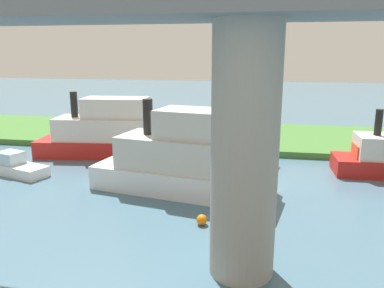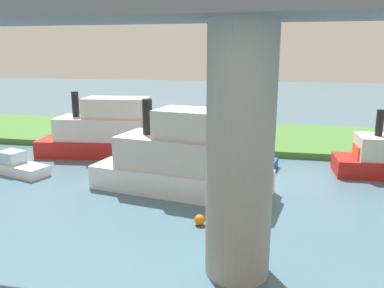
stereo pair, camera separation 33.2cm
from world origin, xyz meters
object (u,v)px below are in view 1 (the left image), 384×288
Objects in this scene: bridge_pylon at (245,154)px; motorboat_red at (245,159)px; mooring_post at (249,139)px; skiff_small at (16,166)px; motorboat_white at (105,132)px; marker_buoy at (202,220)px; person_on_bank at (226,132)px; riverboat_paddlewheel at (187,159)px.

bridge_pylon reaches higher than motorboat_red.
mooring_post is 0.18× the size of skiff_small.
motorboat_white is 2.13× the size of skiff_small.
bridge_pylon is 17.72× the size of marker_buoy.
person_on_bank is 0.14× the size of motorboat_white.
marker_buoy is at bearing 81.81° from motorboat_red.
motorboat_white reaches higher than mooring_post.
motorboat_white reaches higher than skiff_small.
motorboat_red is (-14.71, -4.74, -0.04)m from skiff_small.
person_on_bank is at bearing -140.39° from skiff_small.
mooring_post is at bearing -161.64° from motorboat_white.
marker_buoy is (1.52, 14.58, -0.66)m from mooring_post.
motorboat_white is 10.32m from riverboat_paddlewheel.
person_on_bank is at bearing -82.72° from bridge_pylon.
person_on_bank is 16.62m from skiff_small.
bridge_pylon reaches higher than person_on_bank.
riverboat_paddlewheel is 21.39× the size of marker_buoy.
riverboat_paddlewheel is 2.51× the size of motorboat_red.
mooring_post is 0.19× the size of motorboat_red.
bridge_pylon is at bearing 92.41° from motorboat_red.
person_on_bank reaches higher than skiff_small.
mooring_post is 0.08× the size of riverboat_paddlewheel.
mooring_post is 4.50m from motorboat_red.
motorboat_red is at bearing -98.19° from marker_buoy.
person_on_bank is 0.33× the size of motorboat_red.
mooring_post is at bearing -148.02° from skiff_small.
riverboat_paddlewheel is (-7.82, 6.74, 0.12)m from motorboat_white.
mooring_post is at bearing -95.93° from marker_buoy.
mooring_post is 0.08× the size of motorboat_white.
person_on_bank is at bearing -150.79° from motorboat_white.
riverboat_paddlewheel reaches higher than motorboat_white.
motorboat_white reaches higher than marker_buoy.
skiff_small reaches higher than marker_buoy.
person_on_bank reaches higher than motorboat_red.
motorboat_white is (10.88, 3.61, 0.91)m from mooring_post.
riverboat_paddlewheel reaches higher than marker_buoy.
mooring_post is (-1.98, 1.36, -0.29)m from person_on_bank.
person_on_bank is at bearing -71.83° from motorboat_red.
motorboat_red is (0.58, -13.67, -3.95)m from bridge_pylon.
bridge_pylon is 18.13m from skiff_small.
person_on_bank reaches higher than marker_buoy.
bridge_pylon is 18.49m from mooring_post.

